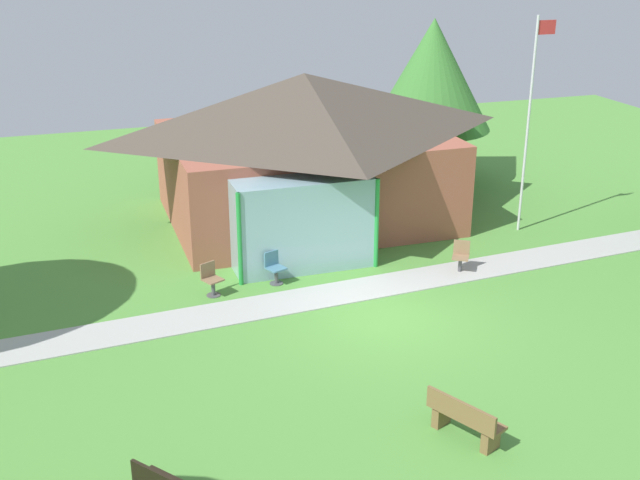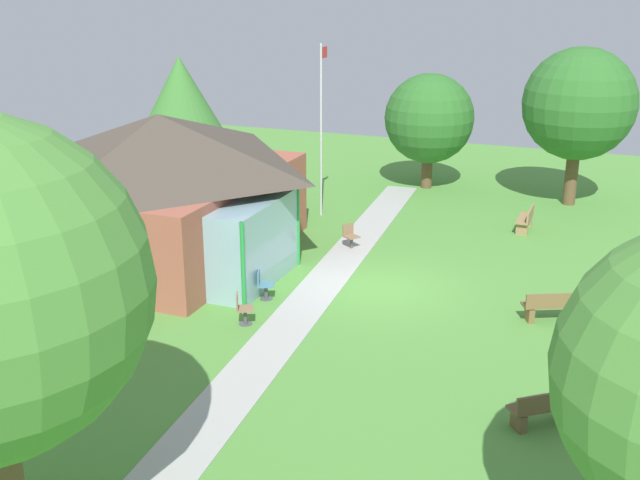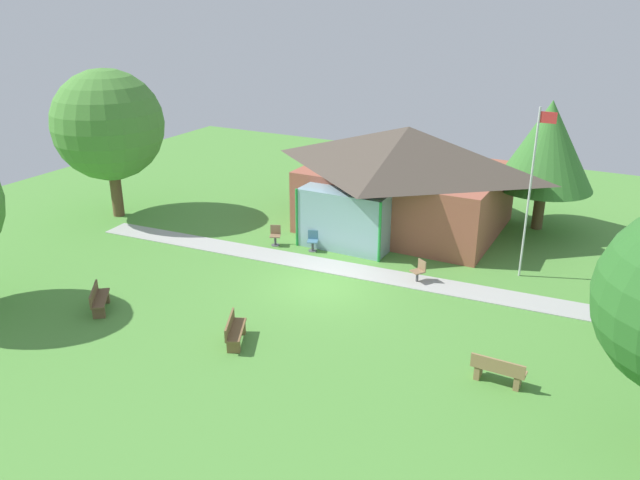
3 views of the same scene
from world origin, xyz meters
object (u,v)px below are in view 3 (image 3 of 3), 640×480
(flagpole, at_px, (531,188))
(bench_lawn_far_right, at_px, (498,371))
(bench_front_left, at_px, (99,300))
(tree_west_hedge, at_px, (108,125))
(pavilion, at_px, (404,176))
(patio_chair_lawn_spare, at_px, (419,272))
(tree_behind_pavilion_right, at_px, (547,145))
(bench_front_center, at_px, (235,331))
(patio_chair_west, at_px, (275,236))
(patio_chair_porch_left, at_px, (313,241))

(flagpole, height_order, bench_lawn_far_right, flagpole)
(bench_lawn_far_right, bearing_deg, bench_front_left, -170.34)
(tree_west_hedge, bearing_deg, bench_front_left, -49.06)
(pavilion, bearing_deg, patio_chair_lawn_spare, -62.99)
(patio_chair_lawn_spare, height_order, tree_behind_pavilion_right, tree_behind_pavilion_right)
(pavilion, bearing_deg, bench_front_center, -93.70)
(flagpole, distance_m, tree_behind_pavilion_right, 5.77)
(patio_chair_west, xyz_separation_m, patio_chair_lawn_spare, (6.74, -0.65, 0.00))
(flagpole, relative_size, bench_lawn_far_right, 4.30)
(bench_front_left, bearing_deg, patio_chair_lawn_spare, 91.49)
(tree_west_hedge, xyz_separation_m, tree_behind_pavilion_right, (18.39, 7.75, -0.53))
(flagpole, distance_m, bench_lawn_far_right, 8.29)
(bench_front_center, relative_size, patio_chair_west, 1.79)
(bench_lawn_far_right, bearing_deg, pavilion, 123.88)
(pavilion, bearing_deg, patio_chair_west, -130.03)
(bench_front_center, bearing_deg, bench_front_left, -111.61)
(patio_chair_west, height_order, patio_chair_lawn_spare, same)
(flagpole, distance_m, tree_west_hedge, 18.95)
(flagpole, xyz_separation_m, tree_west_hedge, (-18.82, -2.01, 0.89))
(patio_chair_lawn_spare, bearing_deg, bench_front_center, 95.68)
(bench_front_center, distance_m, tree_west_hedge, 14.58)
(tree_west_hedge, bearing_deg, bench_lawn_far_right, -15.84)
(pavilion, distance_m, flagpole, 6.85)
(bench_lawn_far_right, distance_m, tree_west_hedge, 20.91)
(patio_chair_lawn_spare, bearing_deg, patio_chair_west, 27.33)
(flagpole, relative_size, patio_chair_west, 7.54)
(patio_chair_lawn_spare, bearing_deg, tree_behind_pavilion_right, -76.62)
(bench_front_center, distance_m, bench_front_left, 5.36)
(flagpole, bearing_deg, bench_front_left, -141.55)
(pavilion, relative_size, bench_front_left, 6.52)
(patio_chair_lawn_spare, distance_m, tree_west_hedge, 16.05)
(pavilion, relative_size, bench_front_center, 6.15)
(pavilion, distance_m, patio_chair_lawn_spare, 6.38)
(bench_front_left, bearing_deg, tree_behind_pavilion_right, 104.70)
(bench_front_center, distance_m, patio_chair_porch_left, 7.90)
(patio_chair_porch_left, bearing_deg, pavilion, -137.50)
(bench_front_left, distance_m, tree_behind_pavilion_right, 19.69)
(patio_chair_west, bearing_deg, patio_chair_lawn_spare, 148.69)
(tree_west_hedge, bearing_deg, patio_chair_porch_left, 2.83)
(bench_front_left, relative_size, patio_chair_porch_left, 1.69)
(flagpole, relative_size, bench_front_center, 4.21)
(pavilion, xyz_separation_m, bench_front_center, (-0.80, -12.31, -2.02))
(flagpole, distance_m, patio_chair_porch_left, 8.99)
(tree_behind_pavilion_right, bearing_deg, patio_chair_west, -142.21)
(pavilion, height_order, bench_front_left, pavilion)
(patio_chair_porch_left, bearing_deg, bench_front_center, 79.62)
(patio_chair_west, distance_m, patio_chair_porch_left, 1.74)
(flagpole, height_order, patio_chair_lawn_spare, flagpole)
(bench_front_center, relative_size, patio_chair_lawn_spare, 1.79)
(bench_front_center, height_order, patio_chair_porch_left, patio_chair_porch_left)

